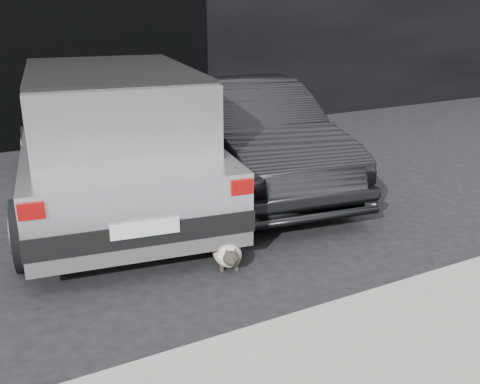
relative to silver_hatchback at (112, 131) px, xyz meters
name	(u,v)px	position (x,y,z in m)	size (l,w,h in m)	color
ground	(104,231)	(-0.37, -0.78, -0.90)	(80.00, 80.00, 0.00)	black
garage_opening	(98,66)	(0.63, 3.21, 0.40)	(4.00, 0.10, 2.60)	black
curb	(321,322)	(0.63, -3.38, -0.84)	(18.00, 0.25, 0.12)	gray
silver_hatchback	(112,131)	(0.00, 0.00, 0.00)	(2.72, 4.72, 1.65)	#B2B4B7
second_car	(250,133)	(1.83, -0.03, -0.22)	(1.44, 4.14, 1.36)	black
cat_siamese	(227,253)	(0.47, -2.11, -0.78)	(0.42, 0.79, 0.28)	beige
cat_white	(132,236)	(-0.25, -1.43, -0.73)	(0.76, 0.33, 0.35)	white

